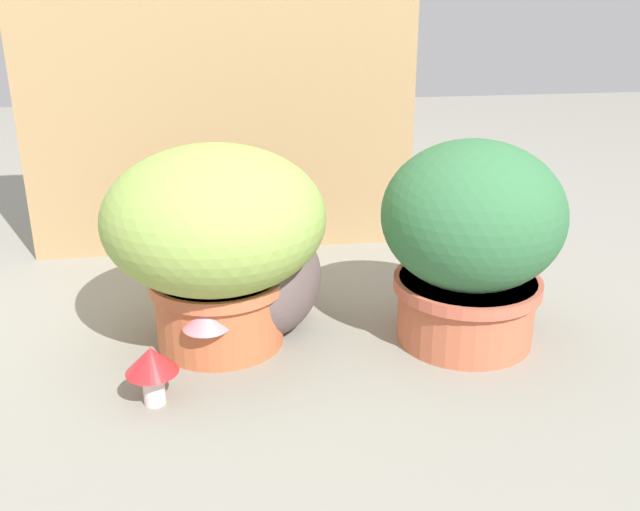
% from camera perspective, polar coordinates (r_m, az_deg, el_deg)
% --- Properties ---
extents(ground_plane, '(6.00, 6.00, 0.00)m').
position_cam_1_polar(ground_plane, '(1.46, -5.90, -7.35)').
color(ground_plane, gray).
extents(cardboard_backdrop, '(1.00, 0.03, 0.99)m').
position_cam_1_polar(cardboard_backdrop, '(1.86, -7.99, 14.87)').
color(cardboard_backdrop, tan).
rests_on(cardboard_backdrop, ground).
extents(grass_planter, '(0.43, 0.43, 0.40)m').
position_cam_1_polar(grass_planter, '(1.40, -8.29, 1.69)').
color(grass_planter, '#C3633B').
rests_on(grass_planter, ground).
extents(leafy_planter, '(0.36, 0.36, 0.41)m').
position_cam_1_polar(leafy_planter, '(1.43, 11.88, 1.35)').
color(leafy_planter, '#C36243').
rests_on(leafy_planter, ground).
extents(cat, '(0.31, 0.33, 0.32)m').
position_cam_1_polar(cat, '(1.49, -3.33, -1.48)').
color(cat, '#615150').
rests_on(cat, ground).
extents(mushroom_ornament_red, '(0.09, 0.09, 0.11)m').
position_cam_1_polar(mushroom_ornament_red, '(1.28, -13.20, -8.45)').
color(mushroom_ornament_red, silver).
rests_on(mushroom_ornament_red, ground).
extents(mushroom_ornament_pink, '(0.09, 0.09, 0.14)m').
position_cam_1_polar(mushroom_ornament_pink, '(1.35, -9.00, -5.12)').
color(mushroom_ornament_pink, '#E9E8C4').
rests_on(mushroom_ornament_pink, ground).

